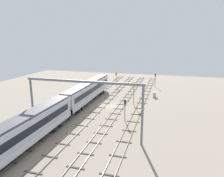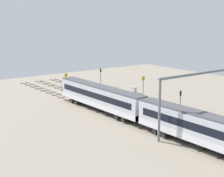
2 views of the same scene
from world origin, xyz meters
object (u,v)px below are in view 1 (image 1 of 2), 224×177
object	(u,v)px
train	(66,105)
speed_sign_near_foreground	(134,90)
signal_light_trackside_approach	(125,107)
relay_cabinet	(155,95)
speed_sign_mid_trackside	(116,77)
overhead_gantry	(83,95)
signal_light_trackside_departure	(155,78)

from	to	relation	value
train	speed_sign_near_foreground	world-z (taller)	speed_sign_near_foreground
signal_light_trackside_approach	relay_cabinet	bearing A→B (deg)	-13.33
train	speed_sign_mid_trackside	world-z (taller)	train
signal_light_trackside_approach	relay_cabinet	distance (m)	18.89
overhead_gantry	speed_sign_mid_trackside	distance (m)	36.46
speed_sign_near_foreground	signal_light_trackside_departure	xyz separation A→B (m)	(20.65, -3.59, -0.71)
speed_sign_near_foreground	relay_cabinet	distance (m)	9.54
overhead_gantry	speed_sign_mid_trackside	size ratio (longest dim) A/B	3.93
signal_light_trackside_approach	signal_light_trackside_departure	world-z (taller)	signal_light_trackside_departure
speed_sign_mid_trackside	signal_light_trackside_departure	bearing A→B (deg)	-74.36
overhead_gantry	speed_sign_mid_trackside	bearing A→B (deg)	6.13
speed_sign_near_foreground	relay_cabinet	bearing A→B (deg)	-28.58
overhead_gantry	speed_sign_near_foreground	size ratio (longest dim) A/B	3.40
train	overhead_gantry	distance (m)	10.29
signal_light_trackside_departure	overhead_gantry	bearing A→B (deg)	168.00
speed_sign_mid_trackside	signal_light_trackside_departure	size ratio (longest dim) A/B	1.09
signal_light_trackside_approach	signal_light_trackside_departure	xyz separation A→B (m)	(30.94, -3.57, 0.14)
overhead_gantry	signal_light_trackside_approach	xyz separation A→B (m)	(8.55, -4.82, -4.19)
signal_light_trackside_approach	overhead_gantry	bearing A→B (deg)	150.57
train	relay_cabinet	xyz separation A→B (m)	(20.16, -15.72, -1.94)
speed_sign_near_foreground	train	bearing A→B (deg)	136.96
overhead_gantry	relay_cabinet	distance (m)	29.02
overhead_gantry	signal_light_trackside_departure	size ratio (longest dim) A/B	4.30
signal_light_trackside_departure	relay_cabinet	size ratio (longest dim) A/B	3.05
overhead_gantry	signal_light_trackside_departure	distance (m)	40.58
speed_sign_mid_trackside	signal_light_trackside_approach	size ratio (longest dim) A/B	1.15
train	speed_sign_mid_trackside	xyz separation A→B (m)	(29.39, -2.70, 0.51)
speed_sign_near_foreground	relay_cabinet	size ratio (longest dim) A/B	3.85
train	relay_cabinet	size ratio (longest dim) A/B	34.98
train	overhead_gantry	bearing A→B (deg)	-135.42
overhead_gantry	relay_cabinet	size ratio (longest dim) A/B	13.12
signal_light_trackside_approach	signal_light_trackside_departure	distance (m)	31.14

